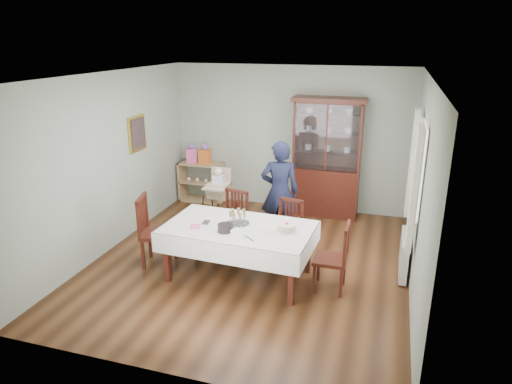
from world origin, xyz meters
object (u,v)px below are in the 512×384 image
at_px(chair_end_right, 331,270).
at_px(chair_end_left, 158,244).
at_px(champagne_tray, 238,220).
at_px(gift_bag_orange, 205,155).
at_px(chair_far_right, 287,241).
at_px(sideboard, 201,182).
at_px(dining_table, 239,252).
at_px(gift_bag_pink, 191,154).
at_px(woman, 280,192).
at_px(high_chair, 219,205).
at_px(chair_far_left, 231,233).
at_px(china_cabinet, 327,156).
at_px(birthday_cake, 287,228).

bearing_deg(chair_end_right, chair_end_left, -89.79).
xyz_separation_m(champagne_tray, gift_bag_orange, (-1.59, 2.64, 0.16)).
relative_size(chair_far_right, chair_end_left, 0.85).
bearing_deg(gift_bag_orange, sideboard, 168.87).
relative_size(dining_table, champagne_tray, 6.36).
height_order(dining_table, gift_bag_pink, gift_bag_pink).
distance_m(chair_far_right, gift_bag_pink, 3.16).
height_order(chair_far_right, woman, woman).
bearing_deg(chair_end_left, high_chair, -28.57).
height_order(chair_far_left, woman, woman).
distance_m(china_cabinet, birthday_cake, 2.71).
relative_size(high_chair, birthday_cake, 3.95).
relative_size(dining_table, chair_far_left, 2.20).
xyz_separation_m(sideboard, champagne_tray, (1.69, -2.66, 0.42)).
distance_m(chair_far_left, woman, 1.00).
distance_m(china_cabinet, gift_bag_orange, 2.40).
xyz_separation_m(chair_end_left, gift_bag_pink, (-0.65, 2.68, 0.66)).
xyz_separation_m(chair_end_left, champagne_tray, (1.23, 0.04, 0.51)).
xyz_separation_m(chair_end_right, birthday_cake, (-0.61, -0.02, 0.53)).
distance_m(birthday_cake, gift_bag_pink, 3.73).
distance_m(chair_end_left, gift_bag_pink, 2.84).
bearing_deg(china_cabinet, gift_bag_orange, 179.96).
relative_size(chair_far_right, woman, 0.53).
xyz_separation_m(china_cabinet, champagne_tray, (-0.81, -2.64, -0.30)).
bearing_deg(chair_far_right, woman, 124.30).
bearing_deg(woman, champagne_tray, 66.32).
relative_size(china_cabinet, gift_bag_orange, 5.42).
distance_m(chair_far_left, birthday_cake, 1.40).
bearing_deg(sideboard, chair_end_right, -41.94).
relative_size(sideboard, chair_end_right, 0.96).
bearing_deg(dining_table, birthday_cake, 1.79).
distance_m(dining_table, chair_far_left, 0.89).
relative_size(dining_table, chair_end_left, 1.98).
bearing_deg(woman, gift_bag_orange, -48.09).
height_order(chair_far_right, champagne_tray, champagne_tray).
relative_size(dining_table, china_cabinet, 0.95).
xyz_separation_m(dining_table, gift_bag_orange, (-1.63, 2.71, 0.59)).
relative_size(chair_end_left, champagne_tray, 3.22).
bearing_deg(high_chair, gift_bag_pink, 132.48).
distance_m(gift_bag_pink, gift_bag_orange, 0.28).
bearing_deg(china_cabinet, sideboard, 179.51).
bearing_deg(gift_bag_orange, chair_far_left, -57.30).
distance_m(high_chair, gift_bag_pink, 1.67).
xyz_separation_m(dining_table, birthday_cake, (0.66, 0.02, 0.43)).
relative_size(sideboard, chair_far_left, 0.96).
relative_size(chair_end_right, high_chair, 0.86).
distance_m(chair_far_right, high_chair, 1.57).
relative_size(dining_table, high_chair, 1.88).
bearing_deg(woman, high_chair, -21.11).
bearing_deg(gift_bag_pink, sideboard, 6.24).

